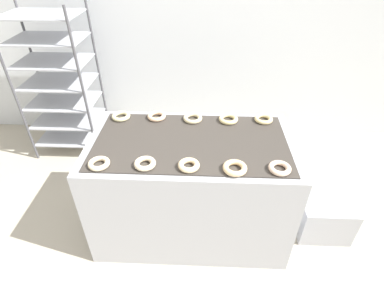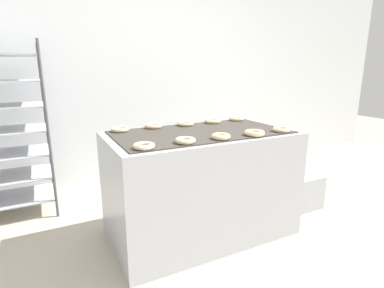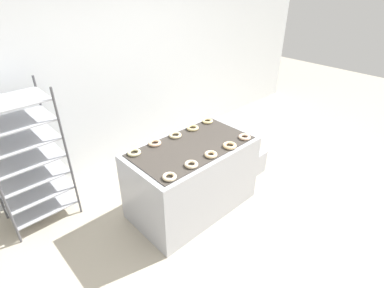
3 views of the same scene
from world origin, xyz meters
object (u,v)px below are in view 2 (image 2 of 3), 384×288
Objects in this scene: fryer_machine at (201,183)px; donut_far_rightmost at (237,119)px; glaze_bin at (298,191)px; donut_near_leftmost at (144,146)px; donut_near_left at (185,140)px; donut_far_leftmost at (120,129)px; donut_near_right at (254,133)px; donut_near_center at (221,136)px; donut_far_center at (185,124)px; donut_far_left at (153,126)px; donut_near_rightmost at (282,129)px; baking_rack_cart at (5,131)px; donut_far_right at (213,121)px.

fryer_machine is 10.36× the size of donut_far_rightmost.
donut_near_leftmost reaches higher than glaze_bin.
donut_near_left is 0.62m from donut_far_leftmost.
donut_near_center is at bearing 177.23° from donut_near_right.
donut_far_rightmost is (-0.51, 0.33, 0.69)m from glaze_bin.
donut_far_center is at bearing 64.12° from donut_near_left.
donut_far_leftmost is 0.27m from donut_far_left.
donut_near_center is 0.27m from donut_near_right.
donut_near_rightmost is (0.53, -0.00, -0.00)m from donut_near_center.
donut_near_rightmost is (-0.50, -0.24, 0.69)m from glaze_bin.
baking_rack_cart is 1.71m from donut_near_left.
donut_far_right is at bearing 116.09° from donut_near_rightmost.
donut_near_center is (0.00, -0.28, 0.43)m from fryer_machine.
donut_near_left is (-1.30, -0.23, 0.69)m from glaze_bin.
fryer_machine is 0.74m from donut_far_rightmost.
donut_near_rightmost reaches higher than fryer_machine.
baking_rack_cart reaches higher than donut_near_left.
donut_near_center is (0.54, 0.01, 0.00)m from donut_near_leftmost.
baking_rack_cart is 2.70m from glaze_bin.
glaze_bin is 2.80× the size of donut_far_right.
donut_near_right is 1.07× the size of donut_far_rightmost.
donut_near_rightmost is (1.89, -1.32, 0.07)m from baking_rack_cart.
donut_near_left and donut_near_center have the same top height.
donut_far_center reaches higher than fryer_machine.
fryer_machine is 9.83× the size of donut_far_right.
donut_far_center is 0.26m from donut_far_right.
donut_near_leftmost is 0.95× the size of donut_far_left.
donut_near_rightmost is (1.08, 0.00, 0.00)m from donut_near_leftmost.
fryer_machine is at bearing 133.16° from donut_near_right.
baking_rack_cart is 10.79× the size of donut_far_center.
donut_far_center is at bearing 163.15° from glaze_bin.
glaze_bin is at bearing -24.34° from baking_rack_cart.
donut_near_right is 1.05× the size of donut_far_leftmost.
donut_far_left is at bearing 2.54° from donut_far_leftmost.
glaze_bin is 1.29m from donut_far_center.
donut_near_right reaches higher than donut_near_leftmost.
donut_near_center reaches higher than donut_far_center.
fryer_machine is at bearing 152.55° from donut_near_rightmost.
donut_far_right is (-0.01, 0.56, -0.00)m from donut_near_right.
donut_near_right is (0.81, -0.01, 0.00)m from donut_near_leftmost.
donut_near_center is at bearing -132.91° from donut_far_rightmost.
donut_far_left is 0.98× the size of donut_far_center.
fryer_machine is 10.51× the size of donut_near_rightmost.
donut_far_left is 0.97× the size of donut_far_right.
donut_near_left reaches higher than fryer_machine.
fryer_machine is 0.75m from donut_near_leftmost.
donut_far_right is at bearing 64.51° from donut_near_center.
donut_near_center is at bearing -64.18° from donut_far_left.
donut_far_left is (-0.27, 0.29, 0.43)m from fryer_machine.
donut_far_left is (-1.31, 0.33, 0.69)m from glaze_bin.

